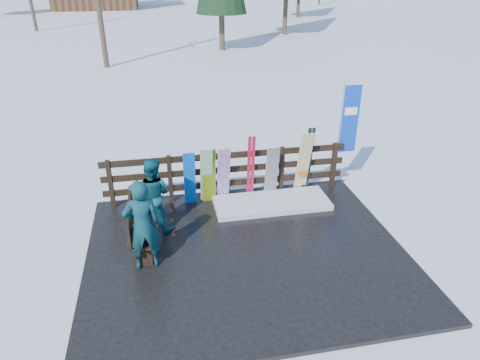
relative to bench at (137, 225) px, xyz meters
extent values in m
plane|color=white|center=(2.01, -0.52, -0.60)|extent=(700.00, 700.00, 0.00)
cube|color=black|center=(2.01, -0.52, -0.56)|extent=(6.00, 5.00, 0.08)
cube|color=black|center=(-0.59, 1.68, 0.06)|extent=(0.10, 0.10, 1.15)
cube|color=black|center=(0.71, 1.68, 0.06)|extent=(0.10, 0.10, 1.15)
cube|color=black|center=(2.01, 1.68, 0.06)|extent=(0.10, 0.10, 1.15)
cube|color=black|center=(3.31, 1.68, 0.06)|extent=(0.10, 0.10, 1.15)
cube|color=black|center=(4.61, 1.68, 0.06)|extent=(0.10, 0.10, 1.15)
cube|color=black|center=(2.01, 1.68, -0.17)|extent=(5.60, 0.05, 0.14)
cube|color=black|center=(2.01, 1.68, 0.18)|extent=(5.60, 0.05, 0.14)
cube|color=black|center=(2.01, 1.68, 0.53)|extent=(5.60, 0.05, 0.14)
cube|color=white|center=(2.93, 1.08, -0.46)|extent=(2.59, 1.00, 0.12)
cube|color=black|center=(0.07, 0.00, -0.07)|extent=(0.40, 1.50, 0.06)
cube|color=black|center=(0.07, -0.60, -0.29)|extent=(0.34, 0.06, 0.45)
cube|color=black|center=(0.07, 0.60, -0.29)|extent=(0.34, 0.06, 0.45)
cube|color=black|center=(-0.11, 0.00, 0.20)|extent=(0.05, 1.50, 0.50)
cube|color=blue|center=(1.13, 1.46, 0.14)|extent=(0.26, 0.22, 1.32)
cube|color=white|center=(1.50, 1.46, 0.19)|extent=(0.27, 0.42, 1.41)
cube|color=#C3E40E|center=(1.56, 1.46, 0.17)|extent=(0.30, 0.25, 1.37)
cube|color=white|center=(1.89, 1.46, 0.18)|extent=(0.28, 0.41, 1.39)
cube|color=black|center=(3.00, 1.46, 0.13)|extent=(0.29, 0.26, 1.30)
cube|color=silver|center=(3.76, 1.46, 0.29)|extent=(0.29, 0.41, 1.61)
cube|color=#AF152B|center=(2.48, 1.53, 0.27)|extent=(0.08, 0.20, 1.56)
cube|color=#AF152B|center=(2.57, 1.53, 0.27)|extent=(0.07, 0.20, 1.56)
cube|color=black|center=(3.85, 1.53, 0.32)|extent=(0.08, 0.23, 1.67)
cube|color=black|center=(3.94, 1.53, 0.32)|extent=(0.08, 0.23, 1.67)
cylinder|color=silver|center=(4.69, 1.73, 0.78)|extent=(0.04, 0.04, 2.60)
cube|color=#0B3CC6|center=(4.91, 1.73, 1.18)|extent=(0.42, 0.02, 1.60)
imported|color=#10544C|center=(0.13, -0.61, 0.35)|extent=(0.69, 0.50, 1.73)
imported|color=#0F4F5C|center=(0.33, 0.62, 0.27)|extent=(0.95, 0.87, 1.57)
camera|label=1|loc=(0.59, -7.07, 4.38)|focal=32.00mm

